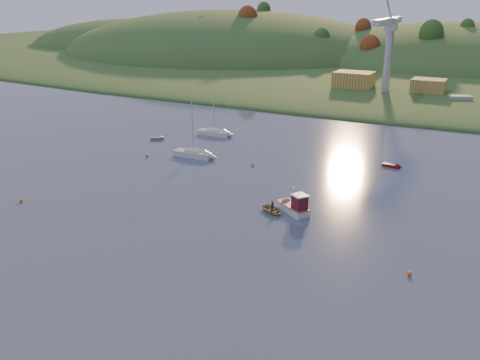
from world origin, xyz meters
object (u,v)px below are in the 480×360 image
at_px(sailboat_far, 193,153).
at_px(red_tender, 395,166).
at_px(canoe, 272,210).
at_px(fishing_boat, 291,205).
at_px(grey_dinghy, 160,138).
at_px(sailboat_near, 214,132).

distance_m(sailboat_far, red_tender, 36.23).
height_order(sailboat_far, canoe, sailboat_far).
relative_size(fishing_boat, canoe, 1.69).
bearing_deg(sailboat_far, canoe, -37.72).
xyz_separation_m(fishing_boat, grey_dinghy, (-38.98, 23.86, -0.67)).
relative_size(fishing_boat, sailboat_near, 0.64).
distance_m(sailboat_near, grey_dinghy, 11.76).
bearing_deg(grey_dinghy, sailboat_near, 12.43).
bearing_deg(fishing_boat, canoe, 72.93).
distance_m(fishing_boat, sailboat_near, 44.50).
distance_m(fishing_boat, red_tender, 28.09).
height_order(canoe, grey_dinghy, grey_dinghy).
bearing_deg(canoe, sailboat_near, 72.05).
bearing_deg(fishing_boat, sailboat_far, 2.20).
xyz_separation_m(sailboat_near, sailboat_far, (4.66, -15.95, 0.02)).
bearing_deg(red_tender, fishing_boat, -98.55).
height_order(fishing_boat, sailboat_far, sailboat_far).
height_order(canoe, red_tender, red_tender).
bearing_deg(sailboat_far, grey_dinghy, 148.67).
relative_size(sailboat_far, grey_dinghy, 3.27).
relative_size(sailboat_far, canoe, 2.75).
relative_size(sailboat_near, canoe, 2.62).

